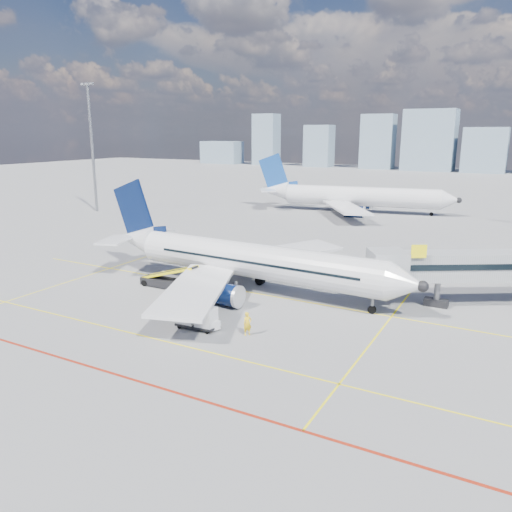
{
  "coord_description": "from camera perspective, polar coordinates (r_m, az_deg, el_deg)",
  "views": [
    {
      "loc": [
        23.39,
        -34.66,
        16.07
      ],
      "look_at": [
        0.27,
        7.82,
        4.0
      ],
      "focal_mm": 35.0,
      "sensor_mm": 36.0,
      "label": 1
    }
  ],
  "objects": [
    {
      "name": "ramp_worker",
      "position": [
        40.7,
        -0.98,
        -7.75
      ],
      "size": [
        0.8,
        0.85,
        1.95
      ],
      "primitive_type": "imported",
      "rotation": [
        0.0,
        0.0,
        0.93
      ],
      "color": "yellow",
      "rests_on": "ground"
    },
    {
      "name": "belt_loader",
      "position": [
        53.97,
        -10.5,
        -2.75
      ],
      "size": [
        6.83,
        1.87,
        2.79
      ],
      "rotation": [
        0.0,
        0.0,
        -0.0
      ],
      "color": "black",
      "rests_on": "ground"
    },
    {
      "name": "apron_markings",
      "position": [
        42.17,
        -8.76,
        -8.55
      ],
      "size": [
        90.0,
        35.12,
        0.01
      ],
      "color": "#FFEB0D",
      "rests_on": "ground"
    },
    {
      "name": "second_aircraft",
      "position": [
        104.57,
        10.95,
        6.7
      ],
      "size": [
        40.81,
        35.31,
        11.98
      ],
      "rotation": [
        0.0,
        0.0,
        0.17
      ],
      "color": "silver",
      "rests_on": "ground"
    },
    {
      "name": "cargo_dolly",
      "position": [
        42.29,
        -6.76,
        -6.88
      ],
      "size": [
        3.61,
        1.79,
        1.93
      ],
      "rotation": [
        0.0,
        0.0,
        0.07
      ],
      "color": "black",
      "rests_on": "ground"
    },
    {
      "name": "ground",
      "position": [
        44.79,
        -5.13,
        -7.07
      ],
      "size": [
        420.0,
        420.0,
        0.0
      ],
      "primitive_type": "plane",
      "color": "slate",
      "rests_on": "ground"
    },
    {
      "name": "distant_skyline",
      "position": [
        224.95,
        26.41,
        11.58
      ],
      "size": [
        244.92,
        14.04,
        29.64
      ],
      "color": "gray",
      "rests_on": "ground"
    },
    {
      "name": "floodlight_mast_nw",
      "position": [
        108.28,
        -18.25,
        12.02
      ],
      "size": [
        3.2,
        0.61,
        25.45
      ],
      "color": "slate",
      "rests_on": "ground"
    },
    {
      "name": "baggage_tug",
      "position": [
        42.36,
        -5.53,
        -7.39
      ],
      "size": [
        2.25,
        1.83,
        1.37
      ],
      "rotation": [
        0.0,
        0.0,
        -0.39
      ],
      "color": "silver",
      "rests_on": "ground"
    },
    {
      "name": "main_aircraft",
      "position": [
        51.57,
        -1.5,
        -0.41
      ],
      "size": [
        36.83,
        32.08,
        10.84
      ],
      "rotation": [
        0.0,
        0.0,
        -0.05
      ],
      "color": "silver",
      "rests_on": "ground"
    }
  ]
}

